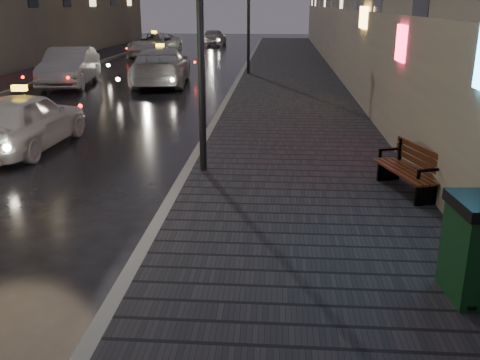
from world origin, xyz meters
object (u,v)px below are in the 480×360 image
(car_far, at_px, (214,37))
(lamp_near, at_px, (200,1))
(lamp_far, at_px, (249,2))
(bench, at_px, (411,169))
(taxi_near, at_px, (24,121))
(car_left_mid, at_px, (69,67))
(taxi_far, at_px, (155,44))
(taxi_mid, at_px, (161,66))

(car_far, bearing_deg, lamp_near, 101.26)
(lamp_far, relative_size, bench, 3.00)
(taxi_near, bearing_deg, car_left_mid, -72.51)
(taxi_far, bearing_deg, taxi_near, -78.68)
(car_left_mid, relative_size, taxi_far, 0.90)
(taxi_far, distance_m, car_far, 9.59)
(taxi_near, bearing_deg, lamp_near, 160.55)
(lamp_near, bearing_deg, taxi_mid, 105.84)
(lamp_near, xyz_separation_m, taxi_mid, (-3.67, 12.95, -2.67))
(taxi_mid, bearing_deg, bench, 113.01)
(bench, bearing_deg, taxi_near, 144.20)
(car_left_mid, bearing_deg, taxi_near, -82.17)
(lamp_far, bearing_deg, taxi_far, 124.03)
(bench, bearing_deg, lamp_near, 147.86)
(taxi_near, distance_m, car_far, 33.65)
(car_left_mid, height_order, taxi_far, car_left_mid)
(taxi_far, xyz_separation_m, car_far, (2.95, 9.12, -0.07))
(lamp_far, height_order, taxi_mid, lamp_far)
(taxi_near, xyz_separation_m, car_left_mid, (-2.87, 10.48, 0.09))
(taxi_near, height_order, car_far, taxi_near)
(lamp_near, height_order, car_far, lamp_near)
(lamp_near, xyz_separation_m, taxi_far, (-7.01, 26.38, -2.73))
(taxi_mid, relative_size, car_far, 1.39)
(car_left_mid, xyz_separation_m, car_far, (3.50, 23.17, -0.12))
(bench, distance_m, car_far, 37.44)
(lamp_near, xyz_separation_m, car_far, (-4.06, 35.50, -2.80))
(lamp_far, height_order, car_left_mid, lamp_far)
(lamp_far, distance_m, car_far, 20.12)
(bench, height_order, taxi_far, taxi_far)
(lamp_near, relative_size, car_left_mid, 1.07)
(lamp_near, bearing_deg, lamp_far, 90.00)
(lamp_near, relative_size, car_far, 1.30)
(taxi_far, height_order, car_far, taxi_far)
(taxi_mid, bearing_deg, taxi_near, 79.14)
(taxi_near, xyz_separation_m, car_far, (0.63, 33.65, -0.03))
(bench, relative_size, car_far, 0.43)
(lamp_far, xyz_separation_m, car_far, (-4.06, 19.50, -2.80))
(lamp_near, height_order, car_left_mid, lamp_near)
(car_left_mid, bearing_deg, bench, -56.76)
(car_left_mid, distance_m, car_far, 23.44)
(taxi_mid, height_order, car_far, taxi_mid)
(lamp_near, bearing_deg, taxi_far, 104.88)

